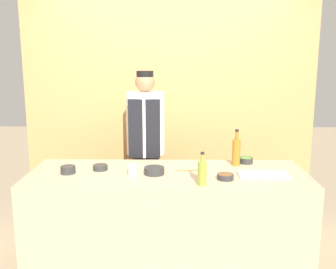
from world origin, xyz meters
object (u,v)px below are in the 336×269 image
(bottle_oil, at_px, (202,172))
(cutting_board, at_px, (263,175))
(sauce_bowl_green, at_px, (246,160))
(sauce_bowl_white, at_px, (68,169))
(wooden_spoon, at_px, (193,169))
(bottle_amber, at_px, (236,151))
(sauce_bowl_yellow, at_px, (100,167))
(sauce_bowl_red, at_px, (154,170))
(chef_center, at_px, (146,151))
(cup_steel, at_px, (133,170))
(sauce_bowl_brown, at_px, (225,176))

(bottle_oil, bearing_deg, cutting_board, 24.55)
(sauce_bowl_green, relative_size, sauce_bowl_white, 1.01)
(wooden_spoon, bearing_deg, bottle_amber, 24.52)
(sauce_bowl_green, xyz_separation_m, bottle_oil, (-0.43, -0.60, 0.07))
(sauce_bowl_white, bearing_deg, bottle_oil, -14.46)
(bottle_oil, relative_size, bottle_amber, 0.79)
(sauce_bowl_yellow, xyz_separation_m, wooden_spoon, (0.76, -0.01, -0.01))
(sauce_bowl_red, distance_m, bottle_oil, 0.45)
(sauce_bowl_red, bearing_deg, wooden_spoon, 16.65)
(bottle_amber, relative_size, chef_center, 0.18)
(bottle_oil, height_order, chef_center, chef_center)
(sauce_bowl_green, xyz_separation_m, wooden_spoon, (-0.48, -0.24, -0.02))
(sauce_bowl_yellow, relative_size, cutting_board, 0.31)
(bottle_amber, bearing_deg, sauce_bowl_yellow, -172.12)
(sauce_bowl_white, xyz_separation_m, cup_steel, (0.52, -0.06, 0.01))
(wooden_spoon, bearing_deg, chef_center, 123.82)
(wooden_spoon, xyz_separation_m, chef_center, (-0.43, 0.64, -0.01))
(cup_steel, xyz_separation_m, chef_center, (0.05, 0.78, -0.05))
(chef_center, bearing_deg, bottle_oil, -64.34)
(sauce_bowl_yellow, height_order, sauce_bowl_white, sauce_bowl_white)
(chef_center, bearing_deg, cup_steel, -93.60)
(wooden_spoon, bearing_deg, sauce_bowl_yellow, 178.94)
(bottle_amber, height_order, wooden_spoon, bottle_amber)
(sauce_bowl_brown, bearing_deg, cup_steel, 173.64)
(sauce_bowl_red, relative_size, cutting_board, 0.42)
(sauce_bowl_green, height_order, bottle_oil, bottle_oil)
(sauce_bowl_yellow, bearing_deg, sauce_bowl_white, -158.02)
(sauce_bowl_green, distance_m, bottle_amber, 0.15)
(chef_center, bearing_deg, sauce_bowl_white, -128.24)
(sauce_bowl_green, bearing_deg, bottle_amber, -145.03)
(sauce_bowl_white, relative_size, wooden_spoon, 0.50)
(bottle_oil, bearing_deg, wooden_spoon, 97.76)
(sauce_bowl_green, relative_size, sauce_bowl_brown, 0.94)
(chef_center, bearing_deg, bottle_amber, -30.28)
(wooden_spoon, bearing_deg, sauce_bowl_brown, -43.10)
(sauce_bowl_red, xyz_separation_m, sauce_bowl_white, (-0.69, 0.01, 0.00))
(sauce_bowl_brown, relative_size, wooden_spoon, 0.53)
(sauce_bowl_yellow, relative_size, wooden_spoon, 0.51)
(sauce_bowl_yellow, bearing_deg, sauce_bowl_red, -13.44)
(sauce_bowl_red, distance_m, bottle_amber, 0.74)
(chef_center, bearing_deg, wooden_spoon, -56.18)
(wooden_spoon, bearing_deg, cutting_board, -13.26)
(sauce_bowl_yellow, relative_size, bottle_amber, 0.38)
(sauce_bowl_brown, height_order, cup_steel, cup_steel)
(sauce_bowl_brown, distance_m, chef_center, 1.09)
(cutting_board, relative_size, chef_center, 0.23)
(bottle_amber, bearing_deg, cup_steel, -159.96)
(sauce_bowl_brown, bearing_deg, wooden_spoon, 136.90)
(sauce_bowl_brown, xyz_separation_m, wooden_spoon, (-0.24, 0.22, -0.01))
(cutting_board, height_order, cup_steel, cup_steel)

